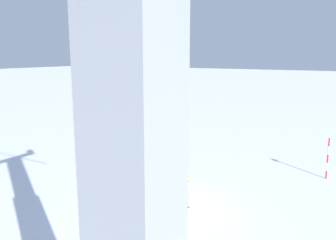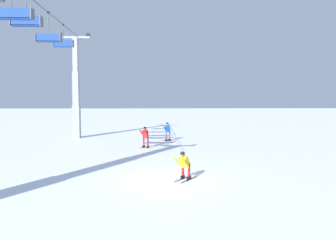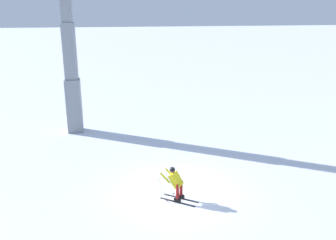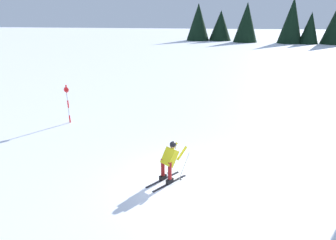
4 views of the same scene
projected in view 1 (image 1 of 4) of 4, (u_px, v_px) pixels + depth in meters
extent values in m
plane|color=white|center=(163.00, 209.00, 14.07)|extent=(260.00, 260.00, 0.00)
cube|color=black|center=(180.00, 201.00, 14.86)|extent=(1.31, 1.00, 0.01)
cube|color=black|center=(180.00, 199.00, 14.85)|extent=(0.29, 0.25, 0.16)
cylinder|color=maroon|center=(181.00, 190.00, 14.77)|extent=(0.13, 0.13, 0.65)
cube|color=black|center=(173.00, 202.00, 14.73)|extent=(1.31, 1.00, 0.01)
cube|color=black|center=(173.00, 200.00, 14.71)|extent=(0.29, 0.25, 0.16)
cylinder|color=maroon|center=(173.00, 191.00, 14.64)|extent=(0.13, 0.13, 0.65)
cube|color=gold|center=(178.00, 182.00, 14.49)|extent=(0.68, 0.66, 0.64)
sphere|color=#997051|center=(180.00, 175.00, 14.27)|extent=(0.22, 0.22, 0.22)
sphere|color=black|center=(180.00, 174.00, 14.26)|extent=(0.23, 0.23, 0.23)
cylinder|color=gold|center=(187.00, 182.00, 14.22)|extent=(0.44, 0.35, 0.43)
cylinder|color=gray|center=(189.00, 196.00, 14.31)|extent=(0.46, 0.20, 1.11)
cylinder|color=black|center=(188.00, 203.00, 14.56)|extent=(0.07, 0.07, 0.01)
cylinder|color=gold|center=(177.00, 184.00, 14.04)|extent=(0.44, 0.35, 0.43)
cylinder|color=gray|center=(176.00, 198.00, 14.10)|extent=(0.33, 0.39, 1.11)
cylinder|color=black|center=(174.00, 205.00, 14.31)|extent=(0.07, 0.07, 0.01)
cube|color=gray|center=(135.00, 172.00, 3.33)|extent=(0.76, 0.76, 3.36)
cylinder|color=red|center=(326.00, 175.00, 17.48)|extent=(0.07, 0.07, 0.42)
cylinder|color=white|center=(327.00, 167.00, 17.40)|extent=(0.07, 0.07, 0.42)
cylinder|color=red|center=(328.00, 159.00, 17.32)|extent=(0.07, 0.07, 0.42)
cylinder|color=white|center=(328.00, 150.00, 17.24)|extent=(0.07, 0.07, 0.42)
cylinder|color=red|center=(329.00, 142.00, 17.17)|extent=(0.07, 0.07, 0.42)
cylinder|color=red|center=(329.00, 143.00, 17.18)|extent=(0.02, 0.28, 0.28)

